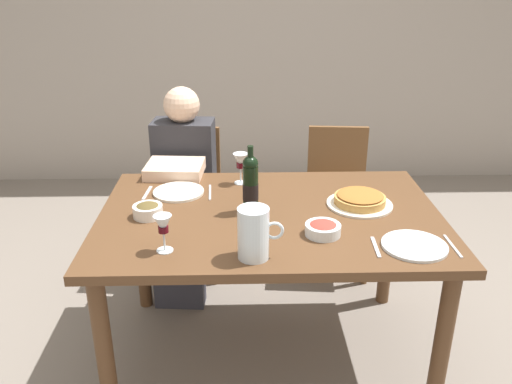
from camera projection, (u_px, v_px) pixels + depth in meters
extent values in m
plane|color=slate|center=(268.00, 351.00, 2.62)|extent=(8.00, 8.00, 0.00)
cube|color=#A3998E|center=(256.00, 15.00, 4.28)|extent=(8.00, 0.10, 2.80)
cube|color=brown|center=(270.00, 217.00, 2.33)|extent=(1.50, 1.00, 0.04)
cylinder|color=brown|center=(105.00, 353.00, 2.08)|extent=(0.07, 0.07, 0.72)
cylinder|color=brown|center=(442.00, 347.00, 2.11)|extent=(0.07, 0.07, 0.72)
cylinder|color=brown|center=(141.00, 248.00, 2.85)|extent=(0.07, 0.07, 0.72)
cylinder|color=brown|center=(388.00, 245.00, 2.88)|extent=(0.07, 0.07, 0.72)
cylinder|color=black|center=(251.00, 189.00, 2.30)|extent=(0.07, 0.07, 0.21)
sphere|color=black|center=(250.00, 164.00, 2.25)|extent=(0.07, 0.07, 0.07)
cylinder|color=black|center=(250.00, 154.00, 2.23)|extent=(0.03, 0.03, 0.07)
cylinder|color=black|center=(251.00, 192.00, 2.30)|extent=(0.07, 0.07, 0.08)
cylinder|color=silver|center=(253.00, 233.00, 1.93)|extent=(0.12, 0.12, 0.20)
cylinder|color=silver|center=(253.00, 242.00, 1.95)|extent=(0.11, 0.11, 0.12)
torus|color=silver|center=(274.00, 231.00, 1.93)|extent=(0.07, 0.01, 0.07)
cylinder|color=silver|center=(359.00, 204.00, 2.40)|extent=(0.30, 0.30, 0.01)
cylinder|color=#C18E47|center=(360.00, 200.00, 2.39)|extent=(0.23, 0.23, 0.03)
ellipsoid|color=#9E6028|center=(360.00, 195.00, 2.38)|extent=(0.21, 0.21, 0.02)
cylinder|color=silver|center=(323.00, 230.00, 2.13)|extent=(0.14, 0.14, 0.05)
ellipsoid|color=#B2382D|center=(323.00, 226.00, 2.12)|extent=(0.12, 0.12, 0.03)
cylinder|color=white|center=(148.00, 211.00, 2.28)|extent=(0.13, 0.13, 0.05)
ellipsoid|color=brown|center=(148.00, 207.00, 2.27)|extent=(0.10, 0.10, 0.04)
cylinder|color=silver|center=(165.00, 250.00, 2.02)|extent=(0.06, 0.06, 0.00)
cylinder|color=silver|center=(164.00, 241.00, 2.00)|extent=(0.01, 0.01, 0.07)
cone|color=silver|center=(163.00, 224.00, 1.97)|extent=(0.07, 0.07, 0.07)
cylinder|color=#470A14|center=(163.00, 229.00, 1.98)|extent=(0.04, 0.04, 0.03)
cylinder|color=silver|center=(241.00, 183.00, 2.64)|extent=(0.06, 0.06, 0.00)
cylinder|color=silver|center=(241.00, 175.00, 2.63)|extent=(0.01, 0.01, 0.08)
cone|color=silver|center=(241.00, 161.00, 2.60)|extent=(0.07, 0.07, 0.08)
cylinder|color=#470A14|center=(241.00, 165.00, 2.61)|extent=(0.04, 0.04, 0.03)
cylinder|color=silver|center=(414.00, 246.00, 2.04)|extent=(0.25, 0.25, 0.01)
cylinder|color=silver|center=(179.00, 192.00, 2.53)|extent=(0.24, 0.24, 0.01)
cube|color=silver|center=(376.00, 247.00, 2.04)|extent=(0.02, 0.16, 0.00)
cube|color=silver|center=(453.00, 246.00, 2.05)|extent=(0.01, 0.18, 0.00)
cube|color=silver|center=(210.00, 192.00, 2.53)|extent=(0.02, 0.18, 0.00)
cube|color=silver|center=(147.00, 193.00, 2.52)|extent=(0.03, 0.16, 0.00)
cube|color=brown|center=(188.00, 202.00, 3.17)|extent=(0.43, 0.43, 0.02)
cube|color=brown|center=(191.00, 158.00, 3.26)|extent=(0.36, 0.06, 0.40)
cylinder|color=brown|center=(156.00, 249.00, 3.11)|extent=(0.04, 0.04, 0.45)
cylinder|color=brown|center=(214.00, 251.00, 3.10)|extent=(0.04, 0.04, 0.45)
cylinder|color=brown|center=(168.00, 224.00, 3.42)|extent=(0.04, 0.04, 0.45)
cylinder|color=brown|center=(220.00, 225.00, 3.41)|extent=(0.04, 0.04, 0.45)
cube|color=#2D2D33|center=(185.00, 163.00, 3.03)|extent=(0.35, 0.22, 0.50)
sphere|color=beige|center=(182.00, 105.00, 2.90)|extent=(0.20, 0.20, 0.20)
cube|color=#33333D|center=(181.00, 217.00, 2.95)|extent=(0.33, 0.40, 0.14)
cube|color=#33333D|center=(179.00, 273.00, 2.92)|extent=(0.28, 0.14, 0.40)
cube|color=beige|center=(175.00, 169.00, 2.75)|extent=(0.31, 0.26, 0.06)
cube|color=brown|center=(338.00, 201.00, 3.18)|extent=(0.43, 0.43, 0.02)
cube|color=brown|center=(337.00, 158.00, 3.26)|extent=(0.36, 0.06, 0.40)
cylinder|color=brown|center=(309.00, 248.00, 3.12)|extent=(0.04, 0.04, 0.45)
cylinder|color=brown|center=(367.00, 250.00, 3.10)|extent=(0.04, 0.04, 0.45)
cylinder|color=brown|center=(307.00, 223.00, 3.43)|extent=(0.04, 0.04, 0.45)
cylinder|color=brown|center=(360.00, 224.00, 3.42)|extent=(0.04, 0.04, 0.45)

